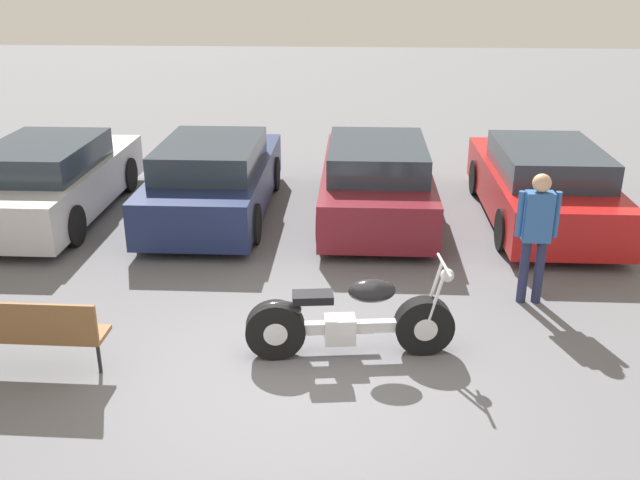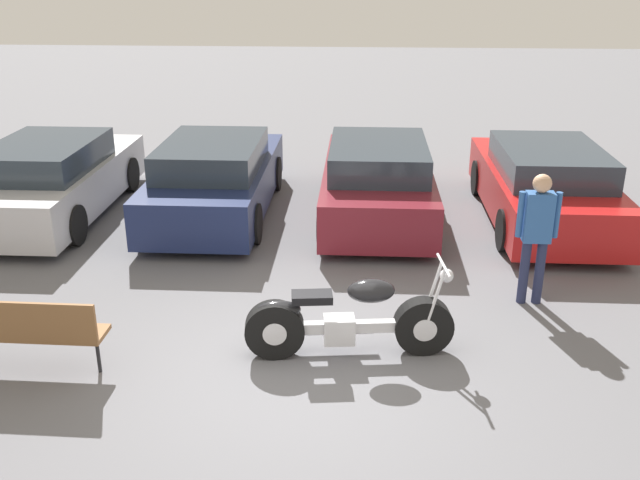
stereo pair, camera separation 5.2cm
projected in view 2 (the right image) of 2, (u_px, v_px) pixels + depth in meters
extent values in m
plane|color=slate|center=(293.00, 377.00, 7.51)|extent=(60.00, 60.00, 0.00)
cylinder|color=black|center=(423.00, 326.00, 7.87)|extent=(0.67, 0.27, 0.66)
cylinder|color=silver|center=(423.00, 326.00, 7.87)|extent=(0.29, 0.25, 0.26)
cylinder|color=black|center=(275.00, 330.00, 7.79)|extent=(0.67, 0.27, 0.66)
cylinder|color=silver|center=(275.00, 330.00, 7.79)|extent=(0.29, 0.25, 0.26)
cube|color=silver|center=(349.00, 327.00, 7.82)|extent=(1.26, 0.25, 0.12)
cube|color=silver|center=(339.00, 329.00, 7.83)|extent=(0.37, 0.28, 0.30)
ellipsoid|color=black|center=(371.00, 291.00, 7.68)|extent=(0.55, 0.36, 0.26)
cube|color=black|center=(312.00, 297.00, 7.67)|extent=(0.46, 0.29, 0.09)
ellipsoid|color=black|center=(279.00, 310.00, 7.70)|extent=(0.50, 0.25, 0.20)
cylinder|color=silver|center=(435.00, 300.00, 7.66)|extent=(0.22, 0.06, 0.74)
cylinder|color=silver|center=(432.00, 293.00, 7.83)|extent=(0.22, 0.06, 0.74)
cylinder|color=silver|center=(444.00, 265.00, 7.61)|extent=(0.10, 0.62, 0.03)
sphere|color=silver|center=(447.00, 276.00, 7.66)|extent=(0.15, 0.15, 0.15)
cylinder|color=silver|center=(318.00, 332.00, 7.99)|extent=(1.26, 0.22, 0.08)
cube|color=#BCBCC1|center=(56.00, 185.00, 12.12)|extent=(1.77, 4.44, 0.72)
cube|color=#28333D|center=(44.00, 156.00, 11.66)|extent=(1.56, 2.31, 0.45)
cylinder|color=black|center=(44.00, 173.00, 13.52)|extent=(0.20, 0.63, 0.63)
cylinder|color=black|center=(129.00, 174.00, 13.43)|extent=(0.20, 0.63, 0.63)
cylinder|color=black|center=(74.00, 225.00, 10.87)|extent=(0.20, 0.63, 0.63)
cube|color=#19234C|center=(217.00, 184.00, 12.18)|extent=(1.77, 4.44, 0.72)
cube|color=#28333D|center=(212.00, 155.00, 11.71)|extent=(1.56, 2.31, 0.45)
cylinder|color=black|center=(189.00, 172.00, 13.57)|extent=(0.20, 0.63, 0.63)
cylinder|color=black|center=(275.00, 173.00, 13.48)|extent=(0.20, 0.63, 0.63)
cylinder|color=black|center=(148.00, 222.00, 11.02)|extent=(0.20, 0.63, 0.63)
cylinder|color=black|center=(254.00, 224.00, 10.93)|extent=(0.20, 0.63, 0.63)
cube|color=maroon|center=(377.00, 186.00, 12.08)|extent=(1.77, 4.44, 0.72)
cube|color=#28333D|center=(378.00, 156.00, 11.62)|extent=(1.56, 2.31, 0.45)
cylinder|color=black|center=(332.00, 173.00, 13.48)|extent=(0.20, 0.63, 0.63)
cylinder|color=black|center=(420.00, 175.00, 13.39)|extent=(0.20, 0.63, 0.63)
cylinder|color=black|center=(324.00, 224.00, 10.93)|extent=(0.20, 0.63, 0.63)
cylinder|color=black|center=(432.00, 226.00, 10.83)|extent=(0.20, 0.63, 0.63)
cube|color=red|center=(542.00, 191.00, 11.83)|extent=(1.77, 4.44, 0.72)
cube|color=#28333D|center=(550.00, 161.00, 11.37)|extent=(1.56, 2.31, 0.45)
cylinder|color=black|center=(479.00, 178.00, 13.23)|extent=(0.20, 0.63, 0.63)
cylinder|color=black|center=(569.00, 179.00, 13.14)|extent=(0.20, 0.63, 0.63)
cylinder|color=black|center=(506.00, 230.00, 10.67)|extent=(0.20, 0.63, 0.63)
cylinder|color=black|center=(618.00, 233.00, 10.58)|extent=(0.20, 0.63, 0.63)
cube|color=brown|center=(25.00, 332.00, 7.49)|extent=(1.73, 0.42, 0.05)
cube|color=brown|center=(13.00, 322.00, 7.25)|extent=(1.73, 0.06, 0.44)
cylinder|color=black|center=(98.00, 353.00, 7.53)|extent=(0.04, 0.04, 0.45)
cylinder|color=#232847|center=(524.00, 272.00, 9.00)|extent=(0.12, 0.12, 0.84)
cylinder|color=#232847|center=(539.00, 272.00, 8.99)|extent=(0.12, 0.12, 0.84)
cube|color=#2D5999|center=(538.00, 217.00, 8.72)|extent=(0.34, 0.20, 0.63)
cylinder|color=#2D5999|center=(520.00, 214.00, 8.72)|extent=(0.08, 0.08, 0.58)
cylinder|color=#2D5999|center=(557.00, 215.00, 8.70)|extent=(0.08, 0.08, 0.58)
sphere|color=tan|center=(542.00, 183.00, 8.56)|extent=(0.23, 0.23, 0.23)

